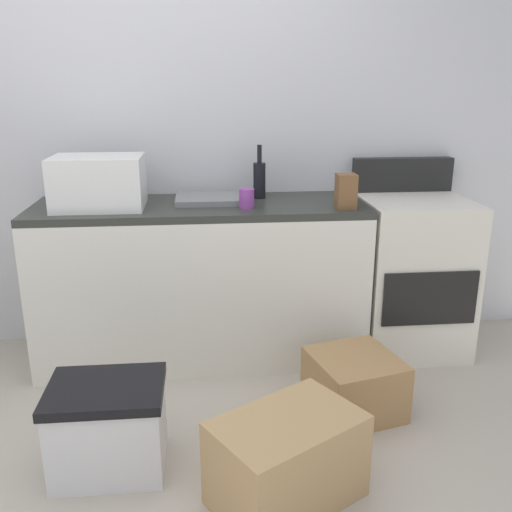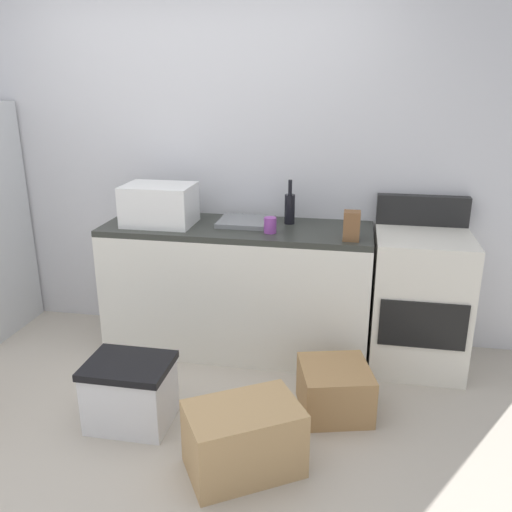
# 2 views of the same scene
# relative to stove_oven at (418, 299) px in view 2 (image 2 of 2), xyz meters

# --- Properties ---
(ground_plane) EXTENTS (6.00, 6.00, 0.00)m
(ground_plane) POSITION_rel_stove_oven_xyz_m (-1.52, -1.21, -0.47)
(ground_plane) COLOR #B2A899
(wall_back) EXTENTS (5.00, 0.10, 2.60)m
(wall_back) POSITION_rel_stove_oven_xyz_m (-1.52, 0.34, 0.83)
(wall_back) COLOR silver
(wall_back) RESTS_ON ground_plane
(kitchen_counter) EXTENTS (1.80, 0.60, 0.90)m
(kitchen_counter) POSITION_rel_stove_oven_xyz_m (-1.22, -0.01, -0.02)
(kitchen_counter) COLOR silver
(kitchen_counter) RESTS_ON ground_plane
(stove_oven) EXTENTS (0.60, 0.61, 1.10)m
(stove_oven) POSITION_rel_stove_oven_xyz_m (0.00, 0.00, 0.00)
(stove_oven) COLOR silver
(stove_oven) RESTS_ON ground_plane
(microwave) EXTENTS (0.46, 0.34, 0.27)m
(microwave) POSITION_rel_stove_oven_xyz_m (-1.74, -0.05, 0.57)
(microwave) COLOR white
(microwave) RESTS_ON kitchen_counter
(sink_basin) EXTENTS (0.36, 0.32, 0.03)m
(sink_basin) POSITION_rel_stove_oven_xyz_m (-1.17, 0.06, 0.45)
(sink_basin) COLOR slate
(sink_basin) RESTS_ON kitchen_counter
(wine_bottle) EXTENTS (0.07, 0.07, 0.30)m
(wine_bottle) POSITION_rel_stove_oven_xyz_m (-0.88, 0.12, 0.54)
(wine_bottle) COLOR black
(wine_bottle) RESTS_ON kitchen_counter
(coffee_mug) EXTENTS (0.08, 0.08, 0.10)m
(coffee_mug) POSITION_rel_stove_oven_xyz_m (-0.97, -0.13, 0.48)
(coffee_mug) COLOR purple
(coffee_mug) RESTS_ON kitchen_counter
(knife_block) EXTENTS (0.10, 0.10, 0.18)m
(knife_block) POSITION_rel_stove_oven_xyz_m (-0.46, -0.19, 0.52)
(knife_block) COLOR brown
(knife_block) RESTS_ON kitchen_counter
(cardboard_box_large) EXTENTS (0.47, 0.48, 0.28)m
(cardboard_box_large) POSITION_rel_stove_oven_xyz_m (-0.50, -0.68, -0.32)
(cardboard_box_large) COLOR #A37A4C
(cardboard_box_large) RESTS_ON ground_plane
(cardboard_box_medium) EXTENTS (0.65, 0.58, 0.35)m
(cardboard_box_medium) POSITION_rel_stove_oven_xyz_m (-0.92, -1.25, -0.29)
(cardboard_box_medium) COLOR tan
(cardboard_box_medium) RESTS_ON ground_plane
(storage_bin) EXTENTS (0.46, 0.36, 0.38)m
(storage_bin) POSITION_rel_stove_oven_xyz_m (-1.61, -0.99, -0.27)
(storage_bin) COLOR silver
(storage_bin) RESTS_ON ground_plane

